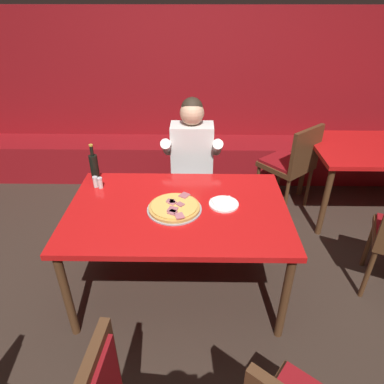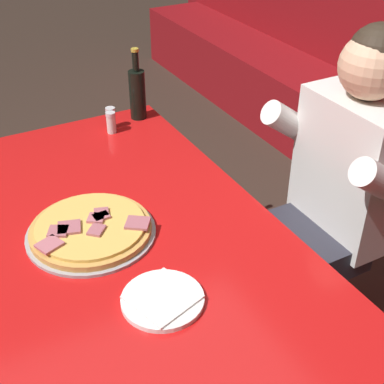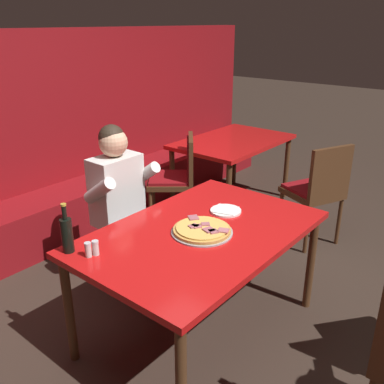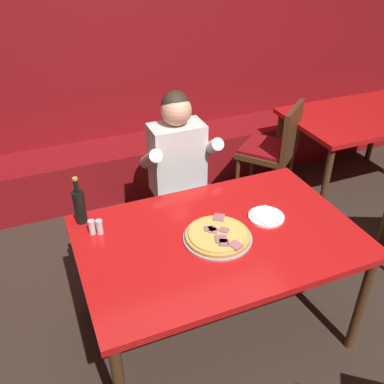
% 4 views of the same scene
% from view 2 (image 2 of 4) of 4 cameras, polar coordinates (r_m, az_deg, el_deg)
% --- Properties ---
extents(main_dining_table, '(1.53, 1.00, 0.76)m').
position_cam_2_polar(main_dining_table, '(1.63, -9.39, -6.52)').
color(main_dining_table, '#4C2D19').
rests_on(main_dining_table, ground_plane).
extents(pizza, '(0.38, 0.38, 0.05)m').
position_cam_2_polar(pizza, '(1.58, -10.75, -3.96)').
color(pizza, '#9E9EA3').
rests_on(pizza, main_dining_table).
extents(plate_white_paper, '(0.21, 0.21, 0.02)m').
position_cam_2_polar(plate_white_paper, '(1.36, -3.15, -11.34)').
color(plate_white_paper, white).
rests_on(plate_white_paper, main_dining_table).
extents(beer_bottle, '(0.07, 0.07, 0.29)m').
position_cam_2_polar(beer_bottle, '(2.20, -5.85, 10.51)').
color(beer_bottle, black).
rests_on(beer_bottle, main_dining_table).
extents(shaker_red_pepper_flakes, '(0.04, 0.04, 0.09)m').
position_cam_2_polar(shaker_red_pepper_flakes, '(2.16, -8.64, 7.73)').
color(shaker_red_pepper_flakes, silver).
rests_on(shaker_red_pepper_flakes, main_dining_table).
extents(shaker_black_pepper, '(0.04, 0.04, 0.09)m').
position_cam_2_polar(shaker_black_pepper, '(2.12, -8.62, 7.24)').
color(shaker_black_pepper, silver).
rests_on(shaker_black_pepper, main_dining_table).
extents(diner_seated_blue_shirt, '(0.53, 0.53, 1.27)m').
position_cam_2_polar(diner_seated_blue_shirt, '(1.90, 14.54, -0.10)').
color(diner_seated_blue_shirt, black).
rests_on(diner_seated_blue_shirt, ground_plane).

